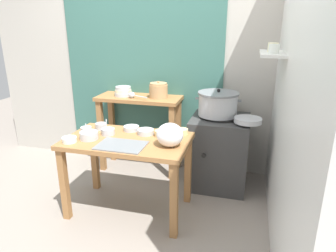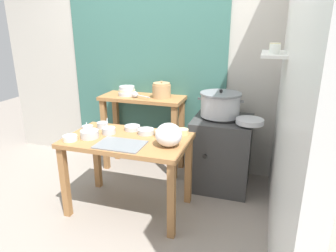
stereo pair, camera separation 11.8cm
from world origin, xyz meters
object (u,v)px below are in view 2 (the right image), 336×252
steamer_pot (220,104)px  prep_bowl_7 (163,133)px  stove_block (221,152)px  plastic_bag (169,135)px  back_shelf_table (143,115)px  prep_bowl_6 (182,131)px  wide_pan (250,121)px  prep_bowl_1 (109,130)px  bowl_stack_enamel (127,91)px  ladle (136,95)px  prep_table (128,150)px  prep_bowl_8 (70,138)px  prep_bowl_5 (88,128)px  prep_bowl_3 (146,131)px  serving_tray (120,145)px  prep_bowl_4 (103,125)px  prep_bowl_0 (132,128)px  clay_pot (162,90)px

steamer_pot → prep_bowl_7: size_ratio=3.11×
stove_block → plastic_bag: (-0.34, -0.79, 0.44)m
back_shelf_table → prep_bowl_6: bearing=-43.3°
wide_pan → prep_bowl_1: bearing=-157.3°
bowl_stack_enamel → ladle: 0.17m
prep_table → prep_bowl_8: (-0.45, -0.21, 0.14)m
stove_block → prep_bowl_5: size_ratio=7.58×
bowl_stack_enamel → wide_pan: (1.41, -0.28, -0.15)m
prep_table → prep_bowl_3: prep_bowl_3 is taller
prep_table → prep_bowl_1: size_ratio=7.64×
wide_pan → prep_bowl_5: (-1.45, -0.53, -0.05)m
wide_pan → prep_table: bearing=-150.8°
plastic_bag → wide_pan: size_ratio=0.84×
serving_tray → prep_bowl_4: prep_bowl_4 is taller
prep_bowl_6 → prep_table: bearing=-150.6°
stove_block → ladle: (-0.99, 0.04, 0.55)m
ladle → prep_bowl_7: (0.53, -0.62, -0.18)m
wide_pan → prep_bowl_3: bearing=-155.4°
prep_bowl_6 → back_shelf_table: bearing=136.7°
bowl_stack_enamel → prep_bowl_0: size_ratio=1.34×
serving_tray → prep_bowl_6: (0.43, 0.42, 0.02)m
prep_bowl_6 → prep_bowl_8: prep_bowl_6 is taller
bowl_stack_enamel → ladle: (0.14, -0.09, -0.02)m
steamer_pot → prep_bowl_1: size_ratio=3.26×
prep_bowl_1 → prep_bowl_6: (0.65, 0.20, -0.01)m
stove_block → prep_bowl_5: bearing=-150.1°
clay_pot → steamer_pot: bearing=-9.3°
wide_pan → prep_bowl_6: wide_pan is taller
back_shelf_table → wide_pan: 1.26m
prep_bowl_0 → prep_bowl_6: bearing=3.5°
wide_pan → prep_bowl_3: 0.99m
prep_bowl_8 → plastic_bag: bearing=9.4°
prep_bowl_0 → prep_bowl_3: bearing=-20.6°
plastic_bag → prep_bowl_1: plastic_bag is taller
stove_block → prep_bowl_5: stove_block is taller
bowl_stack_enamel → back_shelf_table: bearing=1.0°
stove_block → serving_tray: stove_block is taller
prep_bowl_7 → clay_pot: bearing=109.8°
stove_block → bowl_stack_enamel: (-1.14, 0.13, 0.57)m
stove_block → prep_bowl_8: bearing=-142.2°
prep_bowl_5 → serving_tray: bearing=-25.8°
plastic_bag → back_shelf_table: bearing=123.5°
prep_bowl_0 → prep_bowl_4: (-0.29, -0.05, 0.01)m
back_shelf_table → prep_bowl_5: bearing=-105.8°
prep_table → plastic_bag: bearing=-8.9°
clay_pot → prep_bowl_7: (0.25, -0.71, -0.23)m
bowl_stack_enamel → prep_bowl_1: bowl_stack_enamel is taller
wide_pan → prep_bowl_6: 0.67m
prep_bowl_4 → prep_table: bearing=-26.9°
ladle → prep_bowl_0: size_ratio=1.63×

